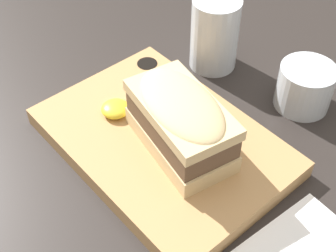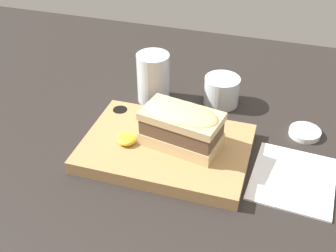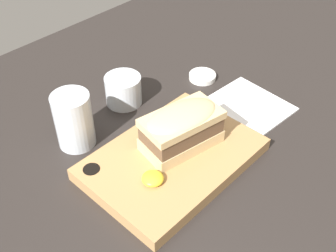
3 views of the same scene
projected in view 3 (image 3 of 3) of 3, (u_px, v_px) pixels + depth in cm
name	position (u px, v px, depth cm)	size (l,w,h in cm)	color
dining_table	(199.00, 180.00, 77.72)	(184.67, 128.77, 2.00)	#282321
serving_board	(172.00, 159.00, 78.59)	(31.72, 21.98, 2.69)	tan
sandwich	(182.00, 127.00, 76.68)	(15.83, 10.47, 8.21)	#DBBC84
mustard_dollop	(153.00, 178.00, 72.17)	(3.85, 3.85, 1.54)	yellow
water_glass	(74.00, 123.00, 80.78)	(7.36, 7.36, 11.40)	silver
wine_glass	(123.00, 91.00, 91.94)	(7.95, 7.95, 6.49)	silver
napkin	(248.00, 106.00, 92.51)	(15.68, 17.46, 0.40)	white
condiment_dish	(202.00, 76.00, 100.41)	(6.41, 6.41, 1.23)	white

